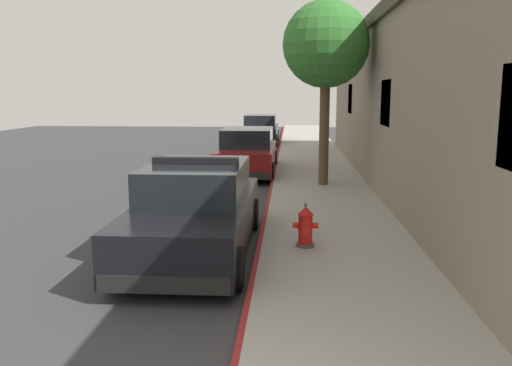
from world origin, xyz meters
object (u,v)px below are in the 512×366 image
parked_car_silver_ahead (247,153)px  fire_hydrant (305,227)px  police_cruiser (196,211)px  street_tree (326,46)px  parked_car_dark_far (260,130)px

parked_car_silver_ahead → fire_hydrant: 9.26m
police_cruiser → fire_hydrant: (1.89, -0.00, -0.24)m
street_tree → parked_car_silver_ahead: bearing=131.0°
parked_car_silver_ahead → parked_car_dark_far: (-0.18, 10.96, 0.00)m
police_cruiser → parked_car_silver_ahead: bearing=89.0°
parked_car_dark_far → street_tree: street_tree is taller
parked_car_silver_ahead → parked_car_dark_far: bearing=90.9°
fire_hydrant → street_tree: bearing=83.8°
parked_car_silver_ahead → parked_car_dark_far: 10.97m
street_tree → fire_hydrant: bearing=-96.2°
parked_car_dark_far → fire_hydrant: (1.92, -20.06, -0.24)m
police_cruiser → parked_car_silver_ahead: (0.15, 9.09, -0.00)m
parked_car_silver_ahead → fire_hydrant: parked_car_silver_ahead is taller
parked_car_dark_far → fire_hydrant: 20.15m
parked_car_dark_far → parked_car_silver_ahead: bearing=-89.1°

